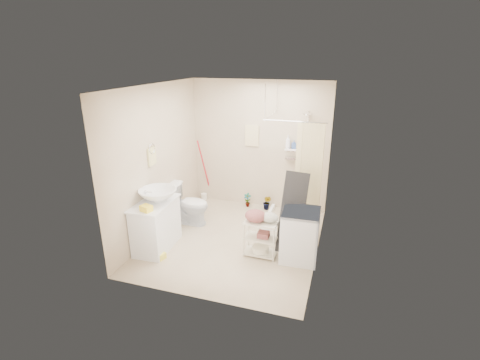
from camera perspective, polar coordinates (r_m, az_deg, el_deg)
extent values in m
plane|color=#BBA98C|center=(6.13, -0.85, -9.81)|extent=(3.20, 3.20, 0.00)
cube|color=silver|center=(5.35, -0.99, 15.18)|extent=(2.80, 3.20, 0.04)
cube|color=beige|center=(7.08, 3.18, 5.64)|extent=(2.80, 0.04, 2.60)
cube|color=beige|center=(4.22, -7.78, -4.64)|extent=(2.80, 0.04, 2.60)
cube|color=beige|center=(6.17, -13.37, 2.97)|extent=(0.04, 3.20, 2.60)
cube|color=beige|center=(5.35, 13.46, 0.37)|extent=(0.04, 3.20, 2.60)
cube|color=silver|center=(5.90, -13.59, -7.21)|extent=(0.56, 0.95, 0.81)
imported|color=silver|center=(5.72, -13.33, -2.47)|extent=(0.65, 0.65, 0.21)
cube|color=yellow|center=(5.43, -15.13, -4.51)|extent=(0.20, 0.17, 0.09)
cube|color=#F3EA46|center=(5.75, -13.10, -11.80)|extent=(0.30, 0.26, 0.14)
imported|color=silver|center=(6.63, -8.40, -3.89)|extent=(0.76, 0.44, 0.78)
imported|color=brown|center=(7.34, 1.21, -3.30)|extent=(0.16, 0.12, 0.30)
imported|color=brown|center=(7.22, 4.47, -3.70)|extent=(0.21, 0.19, 0.32)
cube|color=beige|center=(7.05, 1.98, 7.28)|extent=(0.28, 0.03, 0.42)
imported|color=white|center=(6.85, 7.90, 6.22)|extent=(0.10, 0.10, 0.25)
imported|color=#3D5CA3|center=(6.85, 8.84, 5.81)|extent=(0.10, 0.10, 0.16)
cube|color=silver|center=(5.52, 9.81, -8.89)|extent=(0.58, 0.60, 0.81)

